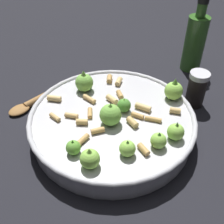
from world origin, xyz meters
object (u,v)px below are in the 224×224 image
Objects in this scene: pepper_shaker at (197,89)px; wooden_spoon at (44,97)px; cooking_pan at (113,121)px; olive_oil_bottle at (195,42)px.

wooden_spoon is at bearing 18.82° from pepper_shaker.
olive_oil_bottle is at bearing -108.50° from cooking_pan.
cooking_pan is at bearing 167.62° from wooden_spoon.
cooking_pan is 1.72× the size of olive_oil_bottle.
olive_oil_bottle is (-0.11, -0.33, 0.05)m from cooking_pan.
wooden_spoon is at bearing 42.29° from olive_oil_bottle.
pepper_shaker is 0.44× the size of olive_oil_bottle.
cooking_pan is at bearing 48.07° from pepper_shaker.
pepper_shaker is at bearing -161.18° from wooden_spoon.
wooden_spoon is (0.31, 0.28, -0.07)m from olive_oil_bottle.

